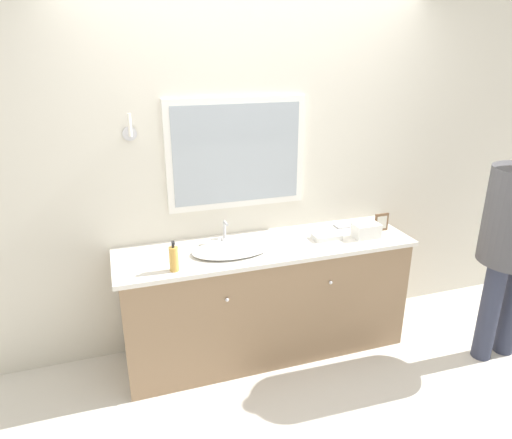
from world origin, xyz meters
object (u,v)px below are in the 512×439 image
sink_basin (231,249)px  soap_bottle (174,258)px  appliance_box (366,231)px  picture_frame (381,222)px

sink_basin → soap_bottle: bearing=-157.9°
appliance_box → picture_frame: size_ratio=1.39×
sink_basin → picture_frame: (1.17, 0.01, 0.05)m
sink_basin → appliance_box: (0.99, -0.07, 0.03)m
soap_bottle → sink_basin: bearing=22.1°
sink_basin → soap_bottle: 0.44m
sink_basin → picture_frame: sink_basin is taller
sink_basin → appliance_box: 1.00m
sink_basin → soap_bottle: (-0.41, -0.17, 0.06)m
sink_basin → picture_frame: size_ratio=3.96×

